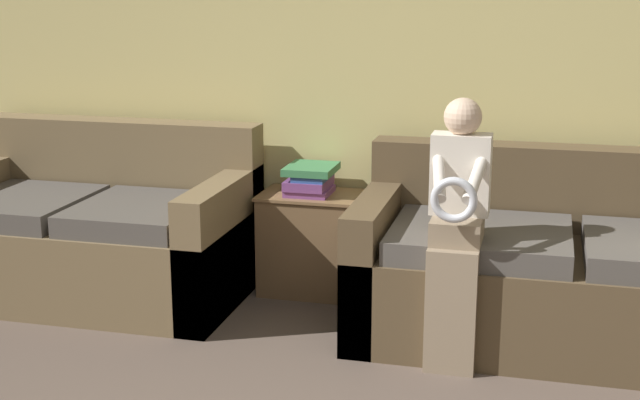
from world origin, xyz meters
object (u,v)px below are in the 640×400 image
Objects in this scene: couch_main at (574,275)px; child_left_seated at (457,220)px; couch_side at (97,235)px; book_stack at (310,179)px; side_shelf at (311,241)px.

child_left_seated is (-0.53, -0.41, 0.35)m from couch_main.
couch_side is 5.48× the size of book_stack.
book_stack is at bearing 139.41° from child_left_seated.
book_stack reaches higher than side_shelf.
side_shelf is at bearing 29.30° from book_stack.
child_left_seated reaches higher than book_stack.
couch_side is at bearing -165.24° from book_stack.
couch_side is at bearing -165.23° from side_shelf.
couch_side reaches higher than book_stack.
couch_main is at bearing -13.64° from book_stack.
book_stack is at bearing -150.70° from side_shelf.
child_left_seated reaches higher than side_shelf.
side_shelf is (-1.40, 0.34, -0.04)m from couch_main.
couch_main reaches higher than book_stack.
couch_side is (-2.55, 0.04, 0.01)m from couch_main.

